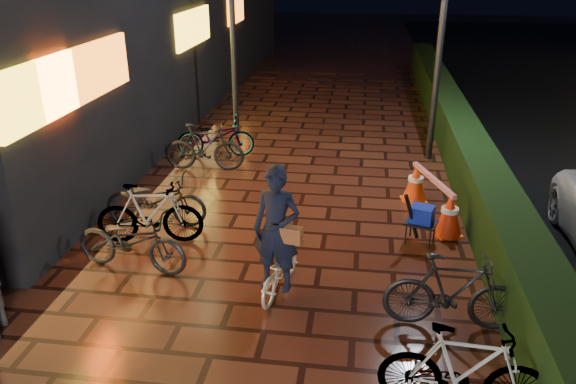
# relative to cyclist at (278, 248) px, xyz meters

# --- Properties ---
(ground) EXTENTS (80.00, 80.00, 0.00)m
(ground) POSITION_rel_cyclist_xyz_m (-0.04, -0.91, -0.71)
(ground) COLOR #381911
(ground) RESTS_ON ground
(hedge) EXTENTS (0.70, 20.00, 1.00)m
(hedge) POSITION_rel_cyclist_xyz_m (3.26, 7.09, -0.21)
(hedge) COLOR black
(hedge) RESTS_ON ground
(lamp_post_hedge) EXTENTS (0.52, 0.17, 5.47)m
(lamp_post_hedge) POSITION_rel_cyclist_xyz_m (2.61, 6.00, 2.30)
(lamp_post_hedge) COLOR black
(lamp_post_hedge) RESTS_ON ground
(lamp_post_sf) EXTENTS (0.51, 0.20, 5.37)m
(lamp_post_sf) POSITION_rel_cyclist_xyz_m (-2.29, 7.49, 2.24)
(lamp_post_sf) COLOR black
(lamp_post_sf) RESTS_ON ground
(cyclist) EXTENTS (0.75, 1.40, 1.91)m
(cyclist) POSITION_rel_cyclist_xyz_m (0.00, 0.00, 0.00)
(cyclist) COLOR beige
(cyclist) RESTS_ON ground
(traffic_barrier) EXTENTS (1.00, 1.88, 0.77)m
(traffic_barrier) POSITION_rel_cyclist_xyz_m (2.35, 2.82, -0.33)
(traffic_barrier) COLOR red
(traffic_barrier) RESTS_ON ground
(cart_assembly) EXTENTS (0.63, 0.54, 0.93)m
(cart_assembly) POSITION_rel_cyclist_xyz_m (2.08, 1.78, -0.23)
(cart_assembly) COLOR black
(cart_assembly) RESTS_ON ground
(parked_bikes_storefront) EXTENTS (2.00, 6.04, 1.04)m
(parked_bikes_storefront) POSITION_rel_cyclist_xyz_m (-2.33, 2.67, -0.22)
(parked_bikes_storefront) COLOR black
(parked_bikes_storefront) RESTS_ON ground
(parked_bikes_hedge) EXTENTS (1.82, 2.00, 1.04)m
(parked_bikes_hedge) POSITION_rel_cyclist_xyz_m (2.25, -1.21, -0.19)
(parked_bikes_hedge) COLOR black
(parked_bikes_hedge) RESTS_ON ground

